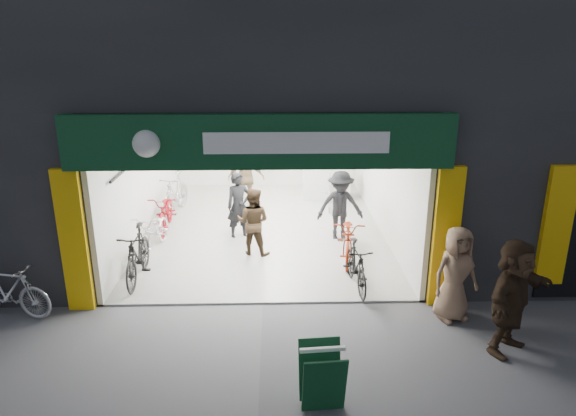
{
  "coord_description": "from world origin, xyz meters",
  "views": [
    {
      "loc": [
        0.24,
        -8.4,
        4.64
      ],
      "look_at": [
        0.51,
        1.5,
        1.37
      ],
      "focal_mm": 32.0,
      "sensor_mm": 36.0,
      "label": 1
    }
  ],
  "objects_px": {
    "parked_bike": "(8,291)",
    "sandwich_board": "(322,376)",
    "bike_left_front": "(154,232)",
    "bike_right_front": "(356,266)",
    "pedestrian_near": "(455,274)"
  },
  "relations": [
    {
      "from": "pedestrian_near",
      "to": "sandwich_board",
      "type": "distance_m",
      "value": 3.33
    },
    {
      "from": "parked_bike",
      "to": "pedestrian_near",
      "type": "xyz_separation_m",
      "value": [
        7.69,
        -0.26,
        0.35
      ]
    },
    {
      "from": "pedestrian_near",
      "to": "sandwich_board",
      "type": "height_order",
      "value": "pedestrian_near"
    },
    {
      "from": "pedestrian_near",
      "to": "sandwich_board",
      "type": "xyz_separation_m",
      "value": [
        -2.47,
        -2.21,
        -0.36
      ]
    },
    {
      "from": "bike_left_front",
      "to": "bike_right_front",
      "type": "relative_size",
      "value": 1.14
    },
    {
      "from": "bike_right_front",
      "to": "parked_bike",
      "type": "distance_m",
      "value": 6.26
    },
    {
      "from": "sandwich_board",
      "to": "bike_left_front",
      "type": "bearing_deg",
      "value": 117.28
    },
    {
      "from": "parked_bike",
      "to": "sandwich_board",
      "type": "bearing_deg",
      "value": -102.03
    },
    {
      "from": "bike_left_front",
      "to": "pedestrian_near",
      "type": "bearing_deg",
      "value": -20.99
    },
    {
      "from": "bike_left_front",
      "to": "sandwich_board",
      "type": "xyz_separation_m",
      "value": [
        3.33,
        -5.34,
        0.01
      ]
    },
    {
      "from": "pedestrian_near",
      "to": "sandwich_board",
      "type": "relative_size",
      "value": 1.94
    },
    {
      "from": "bike_left_front",
      "to": "sandwich_board",
      "type": "relative_size",
      "value": 2.06
    },
    {
      "from": "pedestrian_near",
      "to": "parked_bike",
      "type": "bearing_deg",
      "value": 162.05
    },
    {
      "from": "bike_right_front",
      "to": "sandwich_board",
      "type": "xyz_separation_m",
      "value": [
        -0.97,
        -3.38,
        0.01
      ]
    },
    {
      "from": "pedestrian_near",
      "to": "bike_right_front",
      "type": "bearing_deg",
      "value": 126.23
    }
  ]
}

